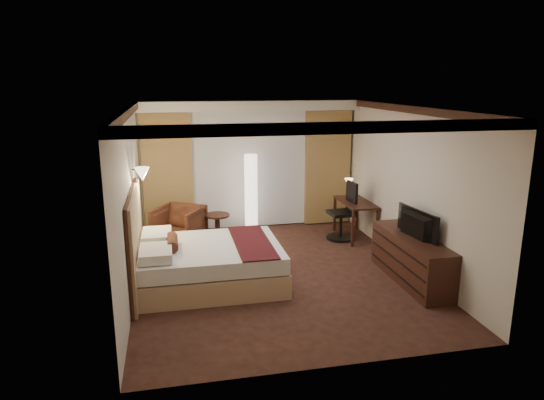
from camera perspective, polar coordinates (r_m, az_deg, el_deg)
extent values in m
cube|color=#311A13|center=(8.09, 0.60, -8.61)|extent=(4.50, 5.50, 0.01)
cube|color=white|center=(7.48, 0.65, 10.86)|extent=(4.50, 5.50, 0.01)
cube|color=beige|center=(10.32, -2.72, 4.16)|extent=(4.50, 0.02, 2.70)
cube|color=beige|center=(7.52, -16.35, -0.10)|extent=(0.02, 5.50, 2.70)
cube|color=beige|center=(8.44, 15.70, 1.44)|extent=(0.02, 5.50, 2.70)
cube|color=white|center=(9.94, -2.56, 11.04)|extent=(4.50, 0.50, 0.20)
cube|color=silver|center=(10.26, -2.64, 3.53)|extent=(2.48, 0.04, 2.45)
cube|color=#A9904D|center=(10.07, -12.18, 3.03)|extent=(1.00, 0.14, 2.45)
cube|color=#A9904D|center=(10.61, 6.53, 3.80)|extent=(1.00, 0.14, 2.45)
imported|color=#442014|center=(9.43, -10.90, -2.82)|extent=(1.10, 1.08, 0.84)
imported|color=black|center=(7.77, 16.18, -2.18)|extent=(0.69, 1.04, 0.13)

